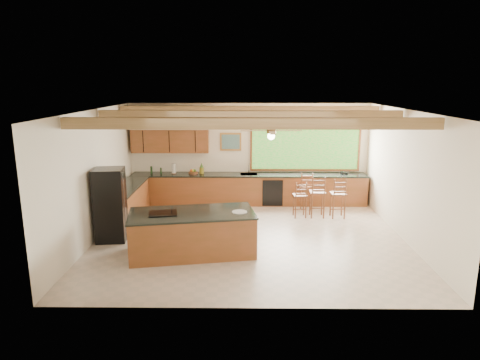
{
  "coord_description": "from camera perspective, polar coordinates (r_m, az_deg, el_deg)",
  "views": [
    {
      "loc": [
        -0.12,
        -9.6,
        3.62
      ],
      "look_at": [
        -0.24,
        0.8,
        1.22
      ],
      "focal_mm": 32.0,
      "sensor_mm": 36.0,
      "label": 1
    }
  ],
  "objects": [
    {
      "name": "bar_stool_a",
      "position": [
        11.67,
        8.03,
        -2.16
      ],
      "size": [
        0.39,
        0.39,
        1.01
      ],
      "rotation": [
        0.0,
        0.0,
        0.08
      ],
      "color": "brown",
      "rests_on": "ground"
    },
    {
      "name": "bar_stool_c",
      "position": [
        11.73,
        10.33,
        -1.74
      ],
      "size": [
        0.42,
        0.42,
        1.15
      ],
      "rotation": [
        0.0,
        0.0,
        -0.01
      ],
      "color": "brown",
      "rests_on": "ground"
    },
    {
      "name": "ground",
      "position": [
        10.25,
        1.31,
        -7.69
      ],
      "size": [
        7.2,
        7.2,
        0.0
      ],
      "primitive_type": "plane",
      "color": "beige",
      "rests_on": "ground"
    },
    {
      "name": "bar_stool_d",
      "position": [
        11.8,
        13.02,
        -1.92
      ],
      "size": [
        0.41,
        0.41,
        1.1
      ],
      "rotation": [
        0.0,
        0.0,
        0.03
      ],
      "color": "brown",
      "rests_on": "ground"
    },
    {
      "name": "island",
      "position": [
        9.27,
        -6.38,
        -7.02
      ],
      "size": [
        2.81,
        1.68,
        0.94
      ],
      "rotation": [
        0.0,
        0.0,
        0.17
      ],
      "color": "brown",
      "rests_on": "ground"
    },
    {
      "name": "refrigerator",
      "position": [
        10.3,
        -16.9,
        -3.19
      ],
      "size": [
        0.73,
        0.71,
        1.7
      ],
      "rotation": [
        0.0,
        0.0,
        0.1
      ],
      "color": "black",
      "rests_on": "ground"
    },
    {
      "name": "room_shell",
      "position": [
        10.34,
        0.39,
        5.17
      ],
      "size": [
        7.27,
        6.54,
        3.02
      ],
      "color": "white",
      "rests_on": "ground"
    },
    {
      "name": "counter_run",
      "position": [
        12.54,
        -2.55,
        -1.61
      ],
      "size": [
        7.12,
        3.1,
        1.25
      ],
      "color": "brown",
      "rests_on": "ground"
    },
    {
      "name": "bar_stool_b",
      "position": [
        12.48,
        8.82,
        -0.96
      ],
      "size": [
        0.4,
        0.4,
        1.09
      ],
      "rotation": [
        0.0,
        0.0,
        -0.03
      ],
      "color": "brown",
      "rests_on": "ground"
    }
  ]
}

